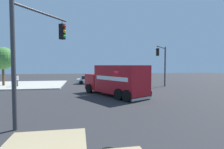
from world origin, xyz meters
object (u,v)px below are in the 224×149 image
at_px(traffic_light_secondary, 163,60).
at_px(shade_tree_near, 3,58).
at_px(pedestrian_near_corner, 17,79).
at_px(traffic_light_primary, 34,47).
at_px(sedan_white, 90,80).
at_px(delivery_truck, 116,80).

relative_size(traffic_light_secondary, shade_tree_near, 1.03).
bearing_deg(traffic_light_secondary, pedestrian_near_corner, -99.34).
bearing_deg(traffic_light_secondary, traffic_light_primary, -45.73).
bearing_deg(traffic_light_secondary, sedan_white, -123.23).
height_order(delivery_truck, traffic_light_primary, traffic_light_primary).
bearing_deg(pedestrian_near_corner, shade_tree_near, -124.46).
xyz_separation_m(sedan_white, pedestrian_near_corner, (3.06, -10.09, 0.48)).
bearing_deg(delivery_truck, traffic_light_primary, -38.03).
bearing_deg(pedestrian_near_corner, traffic_light_primary, 20.62).
bearing_deg(sedan_white, traffic_light_primary, -11.35).
xyz_separation_m(traffic_light_primary, pedestrian_near_corner, (-16.43, -6.18, -2.88)).
distance_m(traffic_light_secondary, sedan_white, 11.91).
bearing_deg(traffic_light_primary, pedestrian_near_corner, -159.38).
height_order(sedan_white, pedestrian_near_corner, pedestrian_near_corner).
distance_m(traffic_light_primary, shade_tree_near, 19.99).
bearing_deg(shade_tree_near, delivery_truck, 53.64).
height_order(traffic_light_primary, sedan_white, traffic_light_primary).
relative_size(delivery_truck, traffic_light_secondary, 1.38).
height_order(delivery_truck, sedan_white, delivery_truck).
xyz_separation_m(delivery_truck, traffic_light_primary, (7.46, -5.84, 2.43)).
distance_m(traffic_light_secondary, pedestrian_near_corner, 20.15).
height_order(traffic_light_secondary, sedan_white, traffic_light_secondary).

